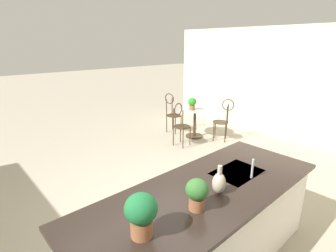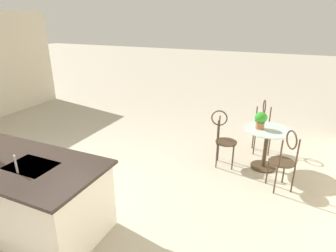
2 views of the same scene
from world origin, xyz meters
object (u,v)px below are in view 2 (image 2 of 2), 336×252
object	(u,v)px
bistro_table	(266,145)
chair_by_island	(263,124)
potted_plant_on_table	(261,119)
chair_toward_desk	(223,136)
chair_near_window	(285,157)

from	to	relation	value
bistro_table	chair_by_island	xyz separation A→B (m)	(0.15, -0.68, 0.13)
bistro_table	chair_by_island	distance (m)	0.71
bistro_table	potted_plant_on_table	size ratio (longest dim) A/B	2.70
chair_toward_desk	potted_plant_on_table	xyz separation A→B (m)	(-0.58, -0.19, 0.34)
chair_near_window	potted_plant_on_table	world-z (taller)	chair_near_window
bistro_table	chair_toward_desk	xyz separation A→B (m)	(0.72, 0.21, 0.13)
chair_toward_desk	chair_by_island	bearing A→B (deg)	-122.65
bistro_table	potted_plant_on_table	world-z (taller)	potted_plant_on_table
chair_near_window	chair_toward_desk	distance (m)	1.12
bistro_table	chair_toward_desk	size ratio (longest dim) A/B	0.77
chair_by_island	potted_plant_on_table	bearing A→B (deg)	90.56
potted_plant_on_table	bistro_table	bearing A→B (deg)	-172.14
chair_near_window	chair_by_island	size ratio (longest dim) A/B	1.00
bistro_table	chair_near_window	bearing A→B (deg)	117.35
chair_toward_desk	bistro_table	bearing A→B (deg)	-163.96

